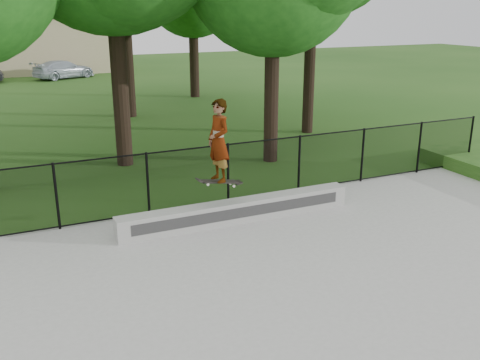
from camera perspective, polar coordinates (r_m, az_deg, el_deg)
The scene contains 7 objects.
ground at distance 8.72m, azimuth 14.92°, elevation -15.02°, with size 100.00×100.00×0.00m, color #234E16.
concrete_slab at distance 8.71m, azimuth 14.94°, elevation -14.86°, with size 14.00×12.00×0.06m, color #9F9F9A.
grind_ledge at distance 12.02m, azimuth -0.21°, elevation -3.29°, with size 5.51×0.40×0.49m, color #979792.
car_c at distance 39.03m, azimuth -18.29°, elevation 11.14°, with size 1.70×3.84×1.21m, color #ADB8C4.
skater_airborne at distance 11.25m, azimuth -2.29°, elevation 4.06°, with size 0.84×0.70×1.91m.
chainlink_fence at distance 13.00m, azimuth -1.28°, elevation 0.74°, with size 16.06×0.06×1.50m.
distant_building at distance 43.67m, azimuth -21.39°, elevation 13.52°, with size 12.40×6.40×4.30m.
Camera 1 is at (-4.91, -5.50, 4.67)m, focal length 40.00 mm.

